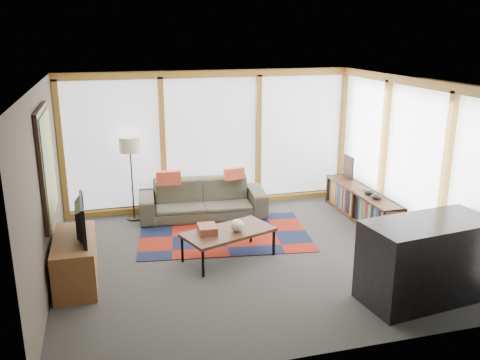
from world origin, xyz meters
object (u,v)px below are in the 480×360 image
object	(u,v)px
coffee_table	(229,245)
tv_console	(75,260)
bookshelf	(362,205)
bar_counter	(427,260)
sofa	(203,199)
television	(76,220)
floor_lamp	(132,179)

from	to	relation	value
coffee_table	tv_console	size ratio (longest dim) A/B	1.04
coffee_table	bookshelf	size ratio (longest dim) A/B	0.61
bar_counter	sofa	bearing A→B (deg)	113.29
bookshelf	television	xyz separation A→B (m)	(-4.81, -1.17, 0.63)
bookshelf	television	distance (m)	4.99
floor_lamp	bar_counter	distance (m)	5.10
sofa	coffee_table	distance (m)	1.88
coffee_table	bar_counter	bearing A→B (deg)	-40.04
floor_lamp	bar_counter	size ratio (longest dim) A/B	0.92
sofa	bookshelf	size ratio (longest dim) A/B	1.04
floor_lamp	bookshelf	bearing A→B (deg)	-15.36
coffee_table	bar_counter	xyz separation A→B (m)	(2.11, -1.78, 0.30)
floor_lamp	bar_counter	bearing A→B (deg)	-48.71
floor_lamp	coffee_table	size ratio (longest dim) A/B	1.14
floor_lamp	bookshelf	distance (m)	4.13
television	bar_counter	distance (m)	4.52
floor_lamp	tv_console	xyz separation A→B (m)	(-0.91, -2.25, -0.44)
sofa	bar_counter	bearing A→B (deg)	-54.86
bookshelf	sofa	bearing A→B (deg)	161.64
tv_console	television	distance (m)	0.58
sofa	tv_console	xyz separation A→B (m)	(-2.14, -2.07, -0.01)
floor_lamp	sofa	bearing A→B (deg)	-8.38
coffee_table	sofa	bearing A→B (deg)	90.75
bar_counter	floor_lamp	bearing A→B (deg)	124.22
bar_counter	television	bearing A→B (deg)	152.47
floor_lamp	tv_console	bearing A→B (deg)	-112.05
bookshelf	bar_counter	bearing A→B (deg)	-102.11
sofa	tv_console	size ratio (longest dim) A/B	1.78
tv_console	coffee_table	bearing A→B (deg)	5.07
coffee_table	television	world-z (taller)	television
bookshelf	tv_console	bearing A→B (deg)	-166.58
sofa	bookshelf	xyz separation A→B (m)	(2.73, -0.91, -0.06)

